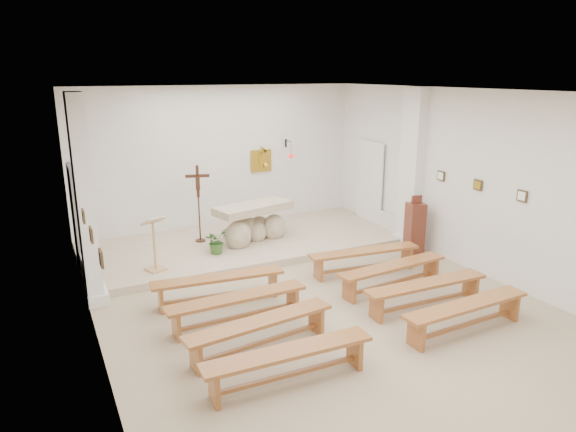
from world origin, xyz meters
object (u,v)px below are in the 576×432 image
bench_right_second (393,271)px  bench_right_third (426,289)px  bench_left_third (260,328)px  bench_right_fourth (466,311)px  bench_left_fourth (289,358)px  lectern (155,244)px  bench_right_front (364,256)px  bench_left_front (218,283)px  donation_pedestal (415,228)px  altar (253,225)px  crucifix_stand (198,198)px  bench_left_second (237,303)px

bench_right_second → bench_right_third: bearing=-94.4°
bench_left_third → bench_right_fourth: bearing=-23.1°
bench_left_fourth → bench_right_fourth: same height
bench_left_fourth → bench_right_fourth: (2.97, 0.00, 0.00)m
lectern → bench_right_second: (3.68, -2.45, -0.32)m
bench_right_third → bench_right_front: bearing=91.9°
bench_left_fourth → bench_right_fourth: bearing=1.7°
bench_left_front → lectern: bearing=120.4°
donation_pedestal → bench_left_fourth: donation_pedestal is taller
donation_pedestal → bench_right_front: (-1.62, -0.47, -0.21)m
bench_left_front → altar: bearing=61.6°
lectern → crucifix_stand: (1.27, 1.32, 0.46)m
crucifix_stand → bench_left_fourth: (-0.56, -5.54, -0.78)m
donation_pedestal → bench_right_third: size_ratio=0.57×
altar → bench_right_fourth: altar is taller
bench_left_front → bench_right_second: size_ratio=1.00×
crucifix_stand → bench_left_second: 3.89m
donation_pedestal → bench_left_fourth: 5.55m
crucifix_stand → bench_right_fourth: 6.09m
crucifix_stand → bench_right_fourth: size_ratio=0.76×
bench_left_second → bench_left_third: bearing=-91.2°
donation_pedestal → bench_right_third: 2.77m
bench_left_second → bench_left_third: size_ratio=0.99×
altar → bench_left_fourth: 5.32m
lectern → bench_left_second: lectern is taller
bench_left_third → bench_left_fourth: same height
bench_left_third → bench_right_third: same height
crucifix_stand → bench_right_front: crucifix_stand is taller
bench_right_front → bench_left_fourth: size_ratio=1.01×
crucifix_stand → bench_left_fourth: size_ratio=0.76×
donation_pedestal → bench_left_front: (-4.58, -0.47, -0.21)m
altar → crucifix_stand: crucifix_stand is taller
crucifix_stand → bench_left_second: size_ratio=0.76×
bench_right_third → bench_right_fourth: 0.89m
altar → bench_right_third: bearing=-86.1°
bench_left_third → bench_right_third: bearing=-6.5°
altar → bench_left_third: (-1.64, -4.17, -0.15)m
bench_left_front → bench_left_fourth: bearing=-84.0°
bench_right_third → bench_right_fourth: bearing=-88.1°
crucifix_stand → bench_left_third: crucifix_stand is taller
bench_left_front → bench_right_front: 2.97m
altar → bench_right_front: altar is taller
bench_right_second → bench_left_fourth: same height
bench_left_front → bench_left_second: (0.00, -0.89, 0.00)m
altar → donation_pedestal: (2.94, -1.93, 0.06)m
bench_left_second → bench_left_fourth: same height
lectern → bench_right_front: size_ratio=0.47×
lectern → bench_left_second: bearing=-93.6°
crucifix_stand → bench_left_third: size_ratio=0.75×
bench_left_second → bench_left_front: bearing=88.8°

